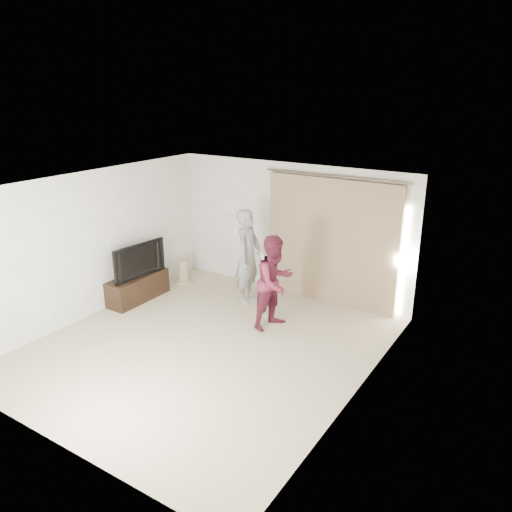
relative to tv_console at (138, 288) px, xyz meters
The scene contains 10 objects.
floor 2.41m from the tv_console, 18.85° to the right, with size 5.50×5.50×0.00m, color tan.
wall_back 3.18m from the tv_console, 41.11° to the left, with size 5.00×0.04×2.60m, color white.
wall_left 1.33m from the tv_console, 106.90° to the right, with size 0.04×5.50×2.60m.
ceiling 3.35m from the tv_console, 18.85° to the right, with size 5.00×5.50×0.01m, color white.
curtain 3.83m from the tv_console, 30.96° to the left, with size 2.80×0.11×2.46m.
tv_console is the anchor object (origin of this frame).
tv 0.58m from the tv_console, ahead, with size 1.16×0.15×0.67m, color black.
scratching_post 1.18m from the tv_console, 81.94° to the left, with size 0.39×0.39×0.52m.
person_man 2.25m from the tv_console, 30.87° to the left, with size 0.53×0.72×1.83m.
person_woman 2.91m from the tv_console, ahead, with size 0.80×0.92×1.64m.
Camera 1 is at (4.49, -5.56, 3.97)m, focal length 35.00 mm.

